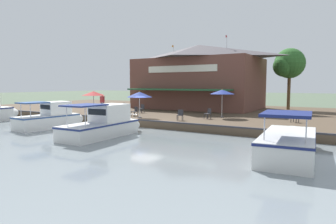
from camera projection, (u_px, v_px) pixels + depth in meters
ground_plane at (143, 128)px, 23.41m from camera, size 220.00×220.00×0.00m
quay_deck at (202, 113)px, 32.76m from camera, size 22.00×56.00×0.60m
quay_edge_fender at (143, 120)px, 23.44m from camera, size 0.20×50.40×0.10m
waterfront_restaurant at (198, 76)px, 35.84m from camera, size 10.83×14.58×8.36m
patio_umbrella_by_entrance at (222, 92)px, 25.59m from camera, size 2.08×2.08×2.43m
patio_umbrella_far_corner at (139, 95)px, 25.33m from camera, size 2.18×2.18×2.25m
patio_umbrella_mid_patio_right at (93, 93)px, 28.51m from camera, size 2.14×2.14×2.23m
cafe_chair_back_row_seat at (295, 116)px, 22.42m from camera, size 0.56×0.56×0.85m
cafe_chair_far_corner_seat at (135, 111)px, 26.73m from camera, size 0.54×0.54×0.85m
cafe_chair_mid_patio at (142, 108)px, 29.94m from camera, size 0.46×0.46×0.85m
cafe_chair_under_first_umbrella at (180, 114)px, 23.59m from camera, size 0.55×0.55×0.85m
cafe_chair_beside_entrance at (124, 107)px, 32.07m from camera, size 0.54×0.54×0.85m
cafe_chair_facing_river at (208, 113)px, 24.73m from camera, size 0.59×0.59×0.85m
person_at_quay_edge at (102, 100)px, 32.56m from camera, size 0.51×0.51×1.80m
motorboat_fourth_along at (289, 142)px, 14.27m from camera, size 6.90×2.73×2.20m
motorboat_distant_upstream at (107, 124)px, 19.71m from camera, size 6.59×2.35×2.16m
motorboat_outer_channel at (54, 118)px, 23.45m from camera, size 5.66×2.26×2.06m
tree_downstream_bank at (288, 64)px, 33.40m from camera, size 3.52×3.35×6.87m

